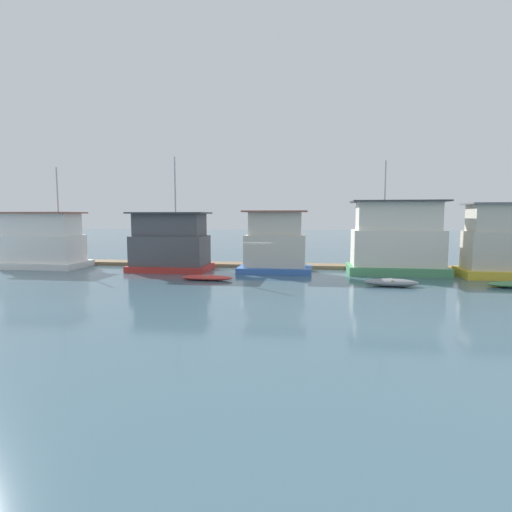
% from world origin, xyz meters
% --- Properties ---
extents(ground_plane, '(200.00, 200.00, 0.00)m').
position_xyz_m(ground_plane, '(0.00, 0.00, 0.00)').
color(ground_plane, '#426070').
extents(dock_walkway, '(51.00, 2.06, 0.30)m').
position_xyz_m(dock_walkway, '(0.00, 3.26, 0.15)').
color(dock_walkway, '#846B4C').
rests_on(dock_walkway, ground_plane).
extents(houseboat_white, '(7.34, 4.18, 8.74)m').
position_xyz_m(houseboat_white, '(-19.27, 0.19, 2.22)').
color(houseboat_white, white).
rests_on(houseboat_white, ground_plane).
extents(houseboat_red, '(6.50, 3.97, 9.34)m').
position_xyz_m(houseboat_red, '(-7.33, -0.21, 2.25)').
color(houseboat_red, red).
rests_on(houseboat_red, ground_plane).
extents(houseboat_blue, '(5.88, 3.44, 4.97)m').
position_xyz_m(houseboat_blue, '(1.41, 0.00, 2.11)').
color(houseboat_blue, '#3866B7').
rests_on(houseboat_blue, ground_plane).
extents(houseboat_green, '(7.44, 3.99, 8.82)m').
position_xyz_m(houseboat_green, '(10.93, 0.56, 2.60)').
color(houseboat_green, '#4C9360').
rests_on(houseboat_green, ground_plane).
extents(dinghy_red, '(3.81, 1.35, 0.35)m').
position_xyz_m(dinghy_red, '(-3.00, -4.68, 0.18)').
color(dinghy_red, red).
rests_on(dinghy_red, ground_plane).
extents(dinghy_grey, '(3.46, 1.27, 0.50)m').
position_xyz_m(dinghy_grey, '(9.52, -5.41, 0.25)').
color(dinghy_grey, gray).
rests_on(dinghy_grey, ground_plane).
extents(mooring_post_far_left, '(0.27, 0.27, 1.76)m').
position_xyz_m(mooring_post_far_left, '(-18.30, 1.99, 0.88)').
color(mooring_post_far_left, brown).
rests_on(mooring_post_far_left, ground_plane).
extents(mooring_post_near_left, '(0.20, 0.20, 1.74)m').
position_xyz_m(mooring_post_near_left, '(-10.25, 1.99, 0.87)').
color(mooring_post_near_left, brown).
rests_on(mooring_post_near_left, ground_plane).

